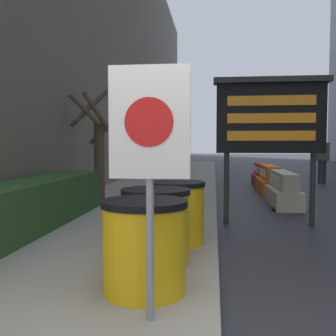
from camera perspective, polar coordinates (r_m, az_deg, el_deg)
The scene contains 14 objects.
building_left_facade at distance 13.70m, azimuth -10.27°, elevation 22.50°, with size 0.40×50.40×11.97m.
hedge_strip at distance 6.23m, azimuth -21.58°, elevation -5.69°, with size 0.90×5.85×0.77m.
bare_tree at distance 9.53m, azimuth -10.26°, elevation 3.64°, with size 1.39×1.50×2.77m.
barrel_drum_foreground at distance 3.65m, azimuth -3.44°, elevation -11.23°, with size 0.79×0.79×0.85m.
barrel_drum_middle at distance 4.50m, azimuth -1.80°, elevation -8.39°, with size 0.79×0.79×0.85m.
barrel_drum_back at distance 5.34m, azimuth 1.14°, elevation -6.49°, with size 0.79×0.79×0.85m.
warning_sign at distance 2.94m, azimuth -2.71°, elevation 3.66°, with size 0.61×0.08×1.93m.
message_board at distance 7.49m, azimuth 14.60°, elevation 7.10°, with size 2.07×0.36×2.71m.
jersey_barrier_cream at distance 9.99m, azimuth 16.38°, elevation -3.20°, with size 0.62×2.03×0.83m.
jersey_barrier_orange_near at distance 12.46m, azimuth 14.45°, elevation -1.83°, with size 0.63×1.91×0.85m.
jersey_barrier_red_striped at distance 14.62m, azimuth 13.30°, elevation -1.11°, with size 0.54×1.66×0.81m.
traffic_cone_near at distance 9.29m, azimuth 16.12°, elevation -3.77°, with size 0.41×0.41×0.72m.
traffic_light_near_curb at distance 18.81m, azimuth 8.71°, elevation 8.91°, with size 0.28×0.44×4.58m.
pedestrian_worker at distance 16.16m, azimuth 21.50°, elevation 1.68°, with size 0.50×0.33×1.80m.
Camera 1 is at (-0.06, -2.60, 1.51)m, focal length 42.00 mm.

